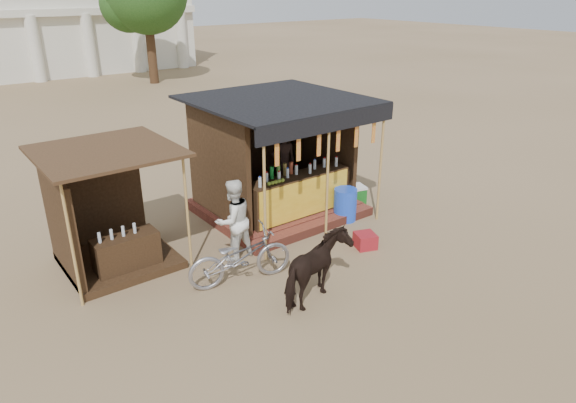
{
  "coord_description": "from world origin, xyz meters",
  "views": [
    {
      "loc": [
        -5.74,
        -5.96,
        5.11
      ],
      "look_at": [
        0.0,
        1.6,
        1.1
      ],
      "focal_mm": 32.0,
      "sensor_mm": 36.0,
      "label": 1
    }
  ],
  "objects": [
    {
      "name": "bystander",
      "position": [
        -1.05,
        2.0,
        0.84
      ],
      "size": [
        0.87,
        0.7,
        1.67
      ],
      "primitive_type": "imported",
      "rotation": [
        0.0,
        0.0,
        3.23
      ],
      "color": "white",
      "rests_on": "ground"
    },
    {
      "name": "red_crate",
      "position": [
        1.37,
        0.71,
        0.16
      ],
      "size": [
        0.53,
        0.53,
        0.31
      ],
      "primitive_type": "cube",
      "rotation": [
        0.0,
        0.0,
        -0.36
      ],
      "color": "maroon",
      "rests_on": "ground"
    },
    {
      "name": "main_stall",
      "position": [
        1.02,
        3.36,
        1.03
      ],
      "size": [
        3.6,
        3.61,
        2.78
      ],
      "color": "brown",
      "rests_on": "ground"
    },
    {
      "name": "blue_barrel",
      "position": [
        1.98,
        2.0,
        0.38
      ],
      "size": [
        0.62,
        0.62,
        0.77
      ],
      "primitive_type": "cylinder",
      "rotation": [
        0.0,
        0.0,
        -0.16
      ],
      "color": "blue",
      "rests_on": "ground"
    },
    {
      "name": "cooler",
      "position": [
        2.79,
        2.6,
        0.23
      ],
      "size": [
        0.73,
        0.59,
        0.46
      ],
      "color": "#16651C",
      "rests_on": "ground"
    },
    {
      "name": "motorbike",
      "position": [
        -1.45,
        1.15,
        0.52
      ],
      "size": [
        2.07,
        1.09,
        1.03
      ],
      "primitive_type": "imported",
      "rotation": [
        0.0,
        0.0,
        1.35
      ],
      "color": "#96959D",
      "rests_on": "ground"
    },
    {
      "name": "cow",
      "position": [
        -0.74,
        -0.2,
        0.62
      ],
      "size": [
        1.61,
        1.12,
        1.24
      ],
      "primitive_type": "imported",
      "rotation": [
        0.0,
        0.0,
        1.91
      ],
      "color": "black",
      "rests_on": "ground"
    },
    {
      "name": "ground",
      "position": [
        0.0,
        0.0,
        0.0
      ],
      "size": [
        120.0,
        120.0,
        0.0
      ],
      "primitive_type": "plane",
      "color": "#846B4C",
      "rests_on": "ground"
    },
    {
      "name": "secondary_stall",
      "position": [
        -3.17,
        3.24,
        0.85
      ],
      "size": [
        2.4,
        2.4,
        2.38
      ],
      "color": "#3C2615",
      "rests_on": "ground"
    }
  ]
}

